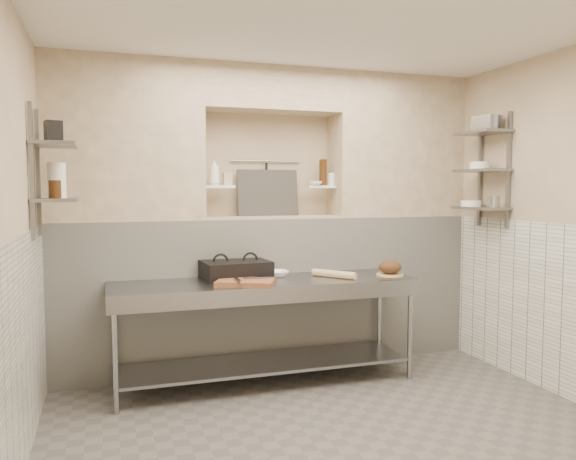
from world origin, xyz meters
name	(u,v)px	position (x,y,z in m)	size (l,w,h in m)	color
floor	(344,445)	(0.00, 0.00, -0.05)	(4.00, 3.90, 0.10)	#5E5853
ceiling	(348,5)	(0.00, 0.00, 2.85)	(4.00, 3.90, 0.10)	silver
wall_left	(0,241)	(-2.05, 0.00, 1.40)	(0.10, 3.90, 2.80)	#C8B188
wall_back	(264,217)	(0.00, 2.00, 1.40)	(4.00, 0.10, 2.80)	#C8B188
backwall_lower	(271,291)	(0.00, 1.75, 0.70)	(4.00, 0.40, 1.40)	silver
alcove_sill	(271,217)	(0.00, 1.75, 1.41)	(1.30, 0.40, 0.02)	#C8B188
backwall_pillar_left	(125,140)	(-1.33, 1.75, 2.10)	(1.35, 0.40, 1.40)	#C8B188
backwall_pillar_right	(396,147)	(1.33, 1.75, 2.10)	(1.35, 0.40, 1.40)	#C8B188
backwall_header	(271,90)	(0.00, 1.75, 2.60)	(1.30, 0.40, 0.40)	#C8B188
wainscot_left	(16,366)	(-1.99, 0.00, 0.70)	(0.02, 3.90, 1.40)	silver
alcove_shelf_left	(219,187)	(-0.50, 1.75, 1.70)	(0.28, 0.16, 0.03)	white
alcove_shelf_right	(320,187)	(0.50, 1.75, 1.70)	(0.28, 0.16, 0.03)	white
utensil_rail	(266,161)	(0.00, 1.92, 1.95)	(0.02, 0.02, 0.70)	gray
hanging_steel	(266,179)	(0.00, 1.90, 1.78)	(0.02, 0.02, 0.30)	black
splash_panel	(268,193)	(0.00, 1.85, 1.64)	(0.60, 0.02, 0.45)	#383330
shelf_rail_left_a	(38,173)	(-1.98, 1.25, 1.80)	(0.03, 0.03, 0.95)	slate
shelf_rail_left_b	(32,171)	(-1.98, 0.85, 1.80)	(0.03, 0.03, 0.95)	slate
wall_shelf_left_lower	(56,200)	(-1.84, 1.05, 1.60)	(0.30, 0.50, 0.03)	slate
wall_shelf_left_upper	(54,145)	(-1.84, 1.05, 2.00)	(0.30, 0.50, 0.03)	slate
shelf_rail_right_a	(480,171)	(1.98, 1.25, 1.85)	(0.03, 0.03, 1.05)	slate
shelf_rail_right_b	(508,170)	(1.98, 0.85, 1.85)	(0.03, 0.03, 1.05)	slate
wall_shelf_right_lower	(481,208)	(1.84, 1.05, 1.50)	(0.30, 0.50, 0.03)	slate
wall_shelf_right_mid	(482,171)	(1.84, 1.05, 1.85)	(0.30, 0.50, 0.03)	slate
wall_shelf_right_upper	(483,133)	(1.84, 1.05, 2.20)	(0.30, 0.50, 0.03)	slate
prep_table	(266,310)	(-0.21, 1.18, 0.64)	(2.60, 0.70, 0.90)	gray
panini_press	(236,270)	(-0.43, 1.37, 0.98)	(0.60, 0.46, 0.16)	black
cutting_board	(246,282)	(-0.42, 1.04, 0.92)	(0.46, 0.32, 0.04)	brown
knife_blade	(259,277)	(-0.30, 1.07, 0.95)	(0.27, 0.03, 0.01)	gray
tongs	(238,280)	(-0.50, 0.97, 0.96)	(0.02, 0.02, 0.25)	gray
mixing_bowl	(276,274)	(-0.06, 1.37, 0.93)	(0.22, 0.22, 0.05)	white
rolling_pin	(334,274)	(0.40, 1.15, 0.93)	(0.06, 0.06, 0.42)	tan
bread_board	(390,275)	(0.93, 1.12, 0.91)	(0.25, 0.25, 0.01)	tan
bread_loaf	(390,267)	(0.93, 1.12, 0.98)	(0.20, 0.20, 0.12)	#4C2D19
bottle_soap	(214,172)	(-0.55, 1.71, 1.83)	(0.09, 0.09, 0.24)	white
jar_alcove	(227,179)	(-0.42, 1.76, 1.77)	(0.08, 0.08, 0.12)	#C8B188
bowl_alcove	(315,183)	(0.43, 1.70, 1.73)	(0.13, 0.13, 0.04)	white
condiment_a	(323,173)	(0.53, 1.76, 1.83)	(0.07, 0.07, 0.24)	#351C0A
condiment_b	(323,172)	(0.54, 1.76, 1.84)	(0.06, 0.06, 0.25)	#351C0A
condiment_c	(331,179)	(0.63, 1.78, 1.77)	(0.07, 0.07, 0.12)	white
jug_left	(57,180)	(-1.84, 1.18, 1.74)	(0.13, 0.13, 0.26)	white
jar_left	(55,189)	(-1.84, 0.99, 1.68)	(0.09, 0.09, 0.13)	#351C0A
box_left_upper	(53,132)	(-1.84, 1.00, 2.09)	(0.11, 0.11, 0.15)	black
bowl_right	(471,203)	(1.84, 1.20, 1.54)	(0.19, 0.19, 0.06)	white
canister_right	(494,202)	(1.84, 0.87, 1.56)	(0.10, 0.10, 0.10)	gray
bowl_right_mid	(480,166)	(1.84, 1.08, 1.90)	(0.19, 0.19, 0.07)	white
basket_right	(487,123)	(1.84, 0.99, 2.28)	(0.17, 0.21, 0.13)	gray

